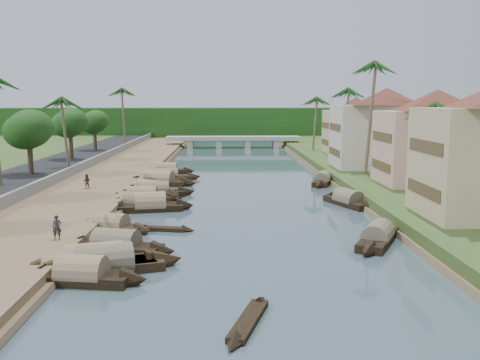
{
  "coord_description": "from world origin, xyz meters",
  "views": [
    {
      "loc": [
        -1.61,
        -40.45,
        9.66
      ],
      "look_at": [
        -0.2,
        11.56,
        2.0
      ],
      "focal_mm": 40.0,
      "sensor_mm": 36.0,
      "label": 1
    }
  ],
  "objects_px": {
    "bridge": "(233,140)",
    "person_near": "(57,227)",
    "sampan_0": "(104,265)",
    "sampan_1": "(82,276)"
  },
  "relations": [
    {
      "from": "bridge",
      "to": "person_near",
      "type": "xyz_separation_m",
      "value": [
        -12.55,
        -78.41,
        -0.13
      ]
    },
    {
      "from": "bridge",
      "to": "sampan_0",
      "type": "xyz_separation_m",
      "value": [
        -8.55,
        -82.82,
        -1.3
      ]
    },
    {
      "from": "sampan_0",
      "to": "person_near",
      "type": "bearing_deg",
      "value": 113.75
    },
    {
      "from": "bridge",
      "to": "sampan_1",
      "type": "relative_size",
      "value": 3.7
    },
    {
      "from": "bridge",
      "to": "sampan_1",
      "type": "xyz_separation_m",
      "value": [
        -9.33,
        -84.66,
        -1.31
      ]
    },
    {
      "from": "person_near",
      "to": "sampan_1",
      "type": "bearing_deg",
      "value": -85.02
    },
    {
      "from": "person_near",
      "to": "bridge",
      "type": "bearing_deg",
      "value": 58.67
    },
    {
      "from": "bridge",
      "to": "person_near",
      "type": "bearing_deg",
      "value": -99.09
    },
    {
      "from": "sampan_1",
      "to": "person_near",
      "type": "distance_m",
      "value": 7.13
    },
    {
      "from": "bridge",
      "to": "sampan_0",
      "type": "distance_m",
      "value": 83.27
    }
  ]
}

